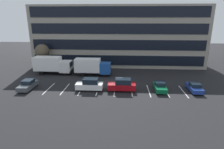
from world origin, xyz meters
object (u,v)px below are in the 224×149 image
suv_maroon (122,85)px  box_truck_white (52,64)px  sedan_charcoal (28,85)px  bare_tree (42,51)px  suv_white (90,85)px  box_truck_blue (92,66)px  sedan_forest (160,87)px  sedan_navy (194,87)px

suv_maroon → box_truck_white: bearing=149.0°
sedan_charcoal → bare_tree: size_ratio=0.74×
bare_tree → suv_white: bearing=-43.6°
sedan_charcoal → box_truck_blue: bearing=42.0°
sedan_charcoal → bare_tree: 13.13m
sedan_forest → sedan_navy: 5.55m
sedan_navy → bare_tree: (-29.94, 11.80, 3.60)m
sedan_charcoal → suv_maroon: bearing=0.7°
box_truck_white → sedan_charcoal: bearing=-95.7°
box_truck_white → sedan_forest: size_ratio=1.92×
suv_maroon → sedan_charcoal: 15.77m
sedan_charcoal → sedan_forest: bearing=1.6°
box_truck_white → suv_white: 13.14m
box_truck_white → suv_white: bearing=-43.2°
suv_maroon → bare_tree: size_ratio=0.77×
sedan_navy → bare_tree: 32.39m
suv_maroon → suv_white: bearing=-179.4°
sedan_forest → suv_maroon: size_ratio=0.91×
sedan_charcoal → suv_white: bearing=0.8°
sedan_forest → bare_tree: bearing=154.2°
box_truck_blue → sedan_forest: size_ratio=1.82×
box_truck_white → box_truck_blue: 8.64m
suv_maroon → sedan_charcoal: (-15.77, -0.19, -0.25)m
box_truck_blue → suv_white: size_ratio=1.70×
sedan_forest → bare_tree: bare_tree is taller
suv_white → sedan_charcoal: (-10.45, -0.14, -0.22)m
suv_white → suv_maroon: 5.32m
box_truck_white → box_truck_blue: bearing=-3.5°
box_truck_white → suv_maroon: bearing=-31.0°
box_truck_white → sedan_charcoal: box_truck_white is taller
box_truck_white → bare_tree: bare_tree is taller
box_truck_blue → suv_maroon: bearing=-53.4°
sedan_navy → bare_tree: size_ratio=0.69×
box_truck_blue → suv_white: 8.56m
box_truck_white → sedan_charcoal: (-0.91, -9.11, -1.33)m
suv_white → suv_maroon: suv_maroon is taller
box_truck_white → box_truck_blue: (8.62, -0.52, -0.11)m
sedan_navy → suv_maroon: 11.75m
sedan_forest → suv_white: bearing=-177.7°
sedan_forest → suv_white: size_ratio=0.94×
box_truck_blue → sedan_charcoal: bearing=-138.0°
box_truck_white → sedan_forest: (21.05, -8.51, -1.37)m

